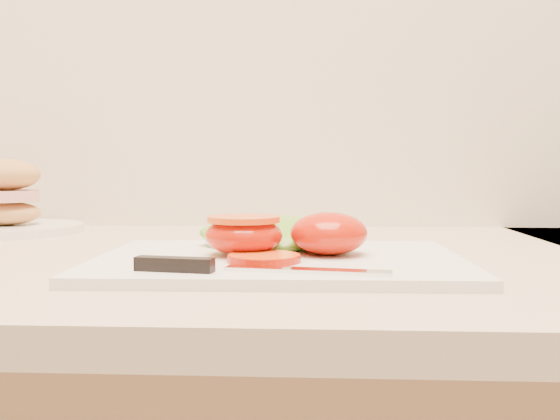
{
  "coord_description": "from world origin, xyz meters",
  "views": [
    {
      "loc": [
        -0.14,
        0.98,
        1.03
      ],
      "look_at": [
        -0.17,
        1.6,
        0.99
      ],
      "focal_mm": 40.0,
      "sensor_mm": 36.0,
      "label": 1
    }
  ],
  "objects": [
    {
      "name": "tomato_half_dome",
      "position": [
        -0.12,
        1.6,
        0.96
      ],
      "size": [
        0.08,
        0.08,
        0.04
      ],
      "primitive_type": "ellipsoid",
      "color": "red",
      "rests_on": "cutting_board"
    },
    {
      "name": "lettuce_leaf_1",
      "position": [
        -0.14,
        1.67,
        0.95
      ],
      "size": [
        0.12,
        0.12,
        0.02
      ],
      "primitive_type": "ellipsoid",
      "rotation": [
        0.0,
        0.0,
        0.62
      ],
      "color": "#80C133",
      "rests_on": "cutting_board"
    },
    {
      "name": "lettuce_leaf_0",
      "position": [
        -0.19,
        1.66,
        0.95
      ],
      "size": [
        0.17,
        0.12,
        0.03
      ],
      "primitive_type": "ellipsoid",
      "rotation": [
        0.0,
        0.0,
        -0.12
      ],
      "color": "#80C133",
      "rests_on": "cutting_board"
    },
    {
      "name": "tomato_half_cut",
      "position": [
        -0.21,
        1.59,
        0.96
      ],
      "size": [
        0.08,
        0.08,
        0.04
      ],
      "color": "red",
      "rests_on": "cutting_board"
    },
    {
      "name": "knife",
      "position": [
        -0.21,
        1.49,
        0.94
      ],
      "size": [
        0.22,
        0.04,
        0.01
      ],
      "rotation": [
        0.0,
        0.0,
        -0.17
      ],
      "color": "silver",
      "rests_on": "cutting_board"
    },
    {
      "name": "sandwich_plate",
      "position": [
        -0.59,
        1.87,
        0.97
      ],
      "size": [
        0.22,
        0.22,
        0.11
      ],
      "rotation": [
        0.0,
        0.0,
        -0.1
      ],
      "color": "white",
      "rests_on": "counter"
    },
    {
      "name": "cutting_board",
      "position": [
        -0.17,
        1.59,
        0.94
      ],
      "size": [
        0.36,
        0.26,
        0.01
      ],
      "primitive_type": "cube",
      "rotation": [
        0.0,
        0.0,
        0.02
      ],
      "color": "white",
      "rests_on": "counter"
    },
    {
      "name": "tomato_slice_0",
      "position": [
        -0.18,
        1.55,
        0.94
      ],
      "size": [
        0.07,
        0.07,
        0.01
      ],
      "primitive_type": "cylinder",
      "color": "orange",
      "rests_on": "cutting_board"
    }
  ]
}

